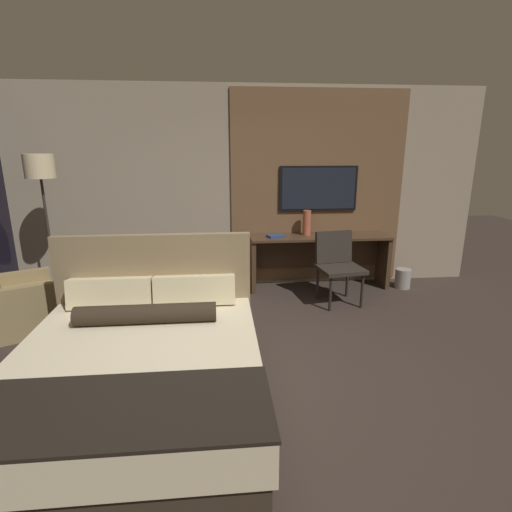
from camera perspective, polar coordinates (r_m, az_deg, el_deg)
name	(u,v)px	position (r m, az deg, el deg)	size (l,w,h in m)	color
ground_plane	(242,380)	(3.67, -2.01, -17.34)	(16.00, 16.00, 0.00)	#332823
wall_back_tv_panel	(242,189)	(5.72, -1.96, 9.50)	(7.20, 0.09, 2.80)	gray
bed	(140,368)	(3.38, -16.24, -15.15)	(1.89, 2.17, 1.17)	#33281E
desk	(319,252)	(5.80, 8.96, 0.60)	(1.98, 0.45, 0.77)	#422D1E
tv	(318,188)	(5.81, 8.89, 9.52)	(1.12, 0.04, 0.63)	black
desk_chair	(337,261)	(5.28, 11.53, -0.65)	(0.61, 0.61, 0.92)	#28231E
armchair_by_window	(19,306)	(5.16, -30.77, -6.11)	(0.93, 0.94, 0.82)	olive
floor_lamp	(41,180)	(5.45, -28.35, 9.58)	(0.34, 0.34, 1.90)	#282623
vase_tall	(307,223)	(5.70, 7.27, 4.73)	(0.11, 0.11, 0.35)	#B2563D
book	(276,236)	(5.56, 2.80, 2.87)	(0.26, 0.21, 0.03)	navy
waste_bin	(403,278)	(6.16, 20.23, -3.02)	(0.22, 0.22, 0.28)	gray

